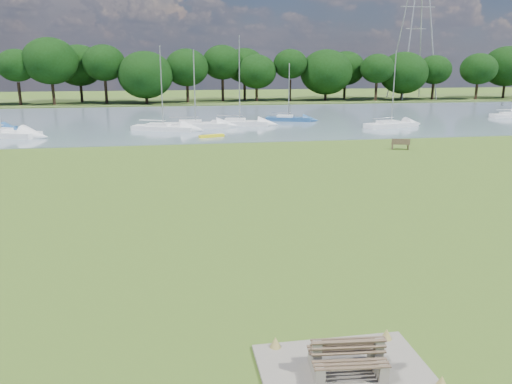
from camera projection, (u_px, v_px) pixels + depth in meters
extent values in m
plane|color=olive|center=(254.00, 212.00, 25.61)|extent=(220.00, 220.00, 0.00)
cube|color=gray|center=(202.00, 120.00, 65.66)|extent=(220.00, 40.00, 0.10)
cube|color=#4C6626|center=(192.00, 102.00, 94.26)|extent=(220.00, 20.00, 0.40)
cube|color=gray|center=(347.00, 374.00, 12.25)|extent=(4.20, 3.20, 0.10)
cube|color=gray|center=(316.00, 366.00, 12.12)|extent=(0.32, 1.08, 0.45)
cube|color=gray|center=(317.00, 351.00, 12.02)|extent=(0.24, 0.20, 0.56)
cube|color=gray|center=(378.00, 363.00, 12.24)|extent=(0.32, 1.08, 0.45)
cube|color=gray|center=(379.00, 349.00, 12.13)|extent=(0.24, 0.20, 0.56)
cube|color=brown|center=(351.00, 364.00, 11.80)|extent=(1.86, 0.57, 0.04)
cube|color=brown|center=(349.00, 347.00, 11.96)|extent=(1.83, 0.30, 0.45)
cube|color=brown|center=(344.00, 349.00, 12.44)|extent=(1.86, 0.57, 0.04)
cube|color=brown|center=(347.00, 343.00, 12.12)|extent=(1.83, 0.30, 0.45)
cube|color=brown|center=(392.00, 147.00, 43.61)|extent=(0.21, 0.47, 0.48)
cube|color=brown|center=(408.00, 147.00, 43.45)|extent=(0.21, 0.47, 0.48)
cube|color=brown|center=(400.00, 144.00, 43.47)|extent=(1.62, 0.89, 0.05)
cube|color=brown|center=(401.00, 142.00, 43.21)|extent=(1.50, 0.49, 0.47)
cube|color=yellow|center=(212.00, 136.00, 50.15)|extent=(2.64, 1.40, 0.26)
cylinder|color=#9E9E9F|center=(410.00, 28.00, 93.24)|extent=(0.24, 0.24, 26.52)
cylinder|color=#9E9E9F|center=(434.00, 28.00, 93.99)|extent=(0.24, 0.24, 26.52)
cylinder|color=#9E9E9F|center=(399.00, 29.00, 97.70)|extent=(0.24, 0.24, 26.52)
cylinder|color=#9E9E9F|center=(422.00, 30.00, 98.45)|extent=(0.24, 0.24, 26.52)
cube|color=#9E9E9F|center=(418.00, 7.00, 94.83)|extent=(7.02, 0.15, 0.15)
cylinder|color=black|center=(17.00, 94.00, 85.14)|extent=(0.49, 0.49, 3.45)
ellipsoid|color=black|center=(13.00, 69.00, 84.06)|extent=(8.80, 8.80, 7.48)
cylinder|color=black|center=(59.00, 93.00, 86.23)|extent=(0.49, 0.49, 3.73)
ellipsoid|color=black|center=(57.00, 66.00, 85.06)|extent=(6.85, 6.85, 5.82)
cylinder|color=black|center=(101.00, 92.00, 87.32)|extent=(0.49, 0.49, 4.01)
ellipsoid|color=black|center=(99.00, 63.00, 86.06)|extent=(7.82, 7.82, 6.65)
cylinder|color=black|center=(142.00, 94.00, 88.55)|extent=(0.49, 0.49, 3.17)
ellipsoid|color=black|center=(141.00, 72.00, 87.56)|extent=(8.80, 8.80, 7.48)
cylinder|color=black|center=(182.00, 93.00, 89.63)|extent=(0.49, 0.49, 3.45)
ellipsoid|color=black|center=(181.00, 69.00, 88.56)|extent=(6.85, 6.85, 5.82)
cylinder|color=black|center=(221.00, 92.00, 90.72)|extent=(0.49, 0.49, 3.73)
ellipsoid|color=black|center=(220.00, 66.00, 89.56)|extent=(7.82, 7.82, 6.65)
cylinder|color=black|center=(258.00, 90.00, 91.81)|extent=(0.49, 0.49, 4.01)
ellipsoid|color=black|center=(258.00, 63.00, 90.56)|extent=(8.80, 8.80, 7.48)
cylinder|color=black|center=(295.00, 92.00, 93.04)|extent=(0.49, 0.49, 3.17)
ellipsoid|color=black|center=(296.00, 71.00, 92.05)|extent=(6.85, 6.85, 5.82)
cylinder|color=black|center=(331.00, 91.00, 94.13)|extent=(0.49, 0.49, 3.45)
ellipsoid|color=black|center=(332.00, 68.00, 93.05)|extent=(7.82, 7.82, 6.65)
cylinder|color=black|center=(367.00, 90.00, 95.21)|extent=(0.49, 0.49, 3.73)
ellipsoid|color=black|center=(368.00, 65.00, 94.05)|extent=(8.80, 8.80, 7.48)
cylinder|color=black|center=(401.00, 89.00, 96.30)|extent=(0.49, 0.49, 4.01)
ellipsoid|color=black|center=(403.00, 63.00, 95.05)|extent=(6.85, 6.85, 5.82)
cylinder|color=black|center=(434.00, 91.00, 97.53)|extent=(0.49, 0.49, 3.17)
ellipsoid|color=black|center=(436.00, 70.00, 96.54)|extent=(7.82, 7.82, 6.65)
cylinder|color=black|center=(467.00, 90.00, 98.62)|extent=(0.49, 0.49, 3.45)
ellipsoid|color=black|center=(470.00, 68.00, 97.54)|extent=(8.80, 8.80, 7.48)
cylinder|color=black|center=(500.00, 89.00, 99.71)|extent=(0.49, 0.49, 3.73)
ellipsoid|color=black|center=(502.00, 65.00, 98.54)|extent=(6.85, 6.85, 5.82)
cube|color=white|center=(1.00, 133.00, 50.43)|extent=(8.24, 5.29, 0.75)
cube|color=white|center=(196.00, 124.00, 57.17)|extent=(7.42, 2.48, 0.78)
cube|color=white|center=(190.00, 120.00, 56.99)|extent=(2.65, 1.76, 0.50)
cylinder|color=#A5A8AD|center=(194.00, 87.00, 56.09)|extent=(0.13, 0.13, 8.13)
cube|color=white|center=(391.00, 124.00, 57.69)|extent=(6.80, 3.43, 0.70)
cube|color=white|center=(388.00, 121.00, 57.38)|extent=(2.58, 1.97, 0.45)
cylinder|color=#A5A8AD|center=(394.00, 87.00, 56.62)|extent=(0.12, 0.12, 8.10)
cube|color=white|center=(240.00, 122.00, 59.17)|extent=(7.00, 3.45, 0.75)
cube|color=white|center=(235.00, 118.00, 59.09)|extent=(2.65, 2.01, 0.48)
cylinder|color=#A5A8AD|center=(239.00, 79.00, 57.89)|extent=(0.13, 0.13, 9.70)
cube|color=white|center=(163.00, 127.00, 55.05)|extent=(7.14, 4.32, 0.68)
cube|color=white|center=(159.00, 123.00, 55.06)|extent=(2.81, 2.30, 0.44)
cylinder|color=#A5A8AD|center=(161.00, 86.00, 53.93)|extent=(0.12, 0.12, 8.53)
cube|color=#244F83|center=(288.00, 118.00, 63.57)|extent=(5.90, 3.50, 0.68)
cube|color=white|center=(285.00, 115.00, 63.55)|extent=(2.31, 1.88, 0.43)
cylinder|color=#A5A8AD|center=(289.00, 91.00, 62.68)|extent=(0.12, 0.12, 6.66)
cube|color=white|center=(511.00, 115.00, 67.49)|extent=(5.58, 1.84, 0.66)
cube|color=white|center=(509.00, 112.00, 67.34)|extent=(1.99, 1.31, 0.42)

